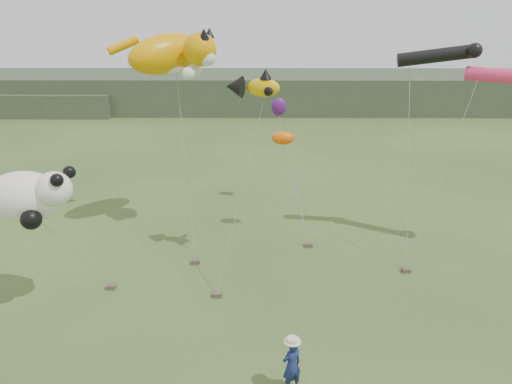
# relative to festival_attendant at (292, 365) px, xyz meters

# --- Properties ---
(ground) EXTENTS (120.00, 120.00, 0.00)m
(ground) POSITION_rel_festival_attendant_xyz_m (0.37, 2.08, -0.89)
(ground) COLOR #385123
(ground) RESTS_ON ground
(headland) EXTENTS (90.00, 13.00, 4.00)m
(headland) POSITION_rel_festival_attendant_xyz_m (-2.74, 46.77, 1.03)
(headland) COLOR #2D3D28
(headland) RESTS_ON ground
(festival_attendant) EXTENTS (0.77, 0.69, 1.78)m
(festival_attendant) POSITION_rel_festival_attendant_xyz_m (0.00, 0.00, 0.00)
(festival_attendant) COLOR navy
(festival_attendant) RESTS_ON ground
(sandbag_anchors) EXTENTS (13.12, 4.91, 0.19)m
(sandbag_anchors) POSITION_rel_festival_attendant_xyz_m (-1.36, 7.27, -0.79)
(sandbag_anchors) COLOR brown
(sandbag_anchors) RESTS_ON ground
(cat_kite) EXTENTS (5.60, 4.42, 2.48)m
(cat_kite) POSITION_rel_festival_attendant_xyz_m (-5.17, 12.56, 8.12)
(cat_kite) COLOR #D99100
(cat_kite) RESTS_ON ground
(fish_kite) EXTENTS (2.50, 1.66, 1.24)m
(fish_kite) POSITION_rel_festival_attendant_xyz_m (-1.30, 8.86, 7.06)
(fish_kite) COLOR #DDA704
(fish_kite) RESTS_ON ground
(tube_kites) EXTENTS (6.52, 2.99, 1.74)m
(tube_kites) POSITION_rel_festival_attendant_xyz_m (8.86, 10.55, 7.77)
(tube_kites) COLOR black
(tube_kites) RESTS_ON ground
(panda_kite) EXTENTS (3.43, 2.22, 2.13)m
(panda_kite) POSITION_rel_festival_attendant_xyz_m (-9.55, 4.91, 3.59)
(panda_kite) COLOR white
(panda_kite) RESTS_ON ground
(misc_kites) EXTENTS (1.12, 4.81, 1.64)m
(misc_kites) POSITION_rel_festival_attendant_xyz_m (0.13, 14.00, 4.51)
(misc_kites) COLOR #EB5807
(misc_kites) RESTS_ON ground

